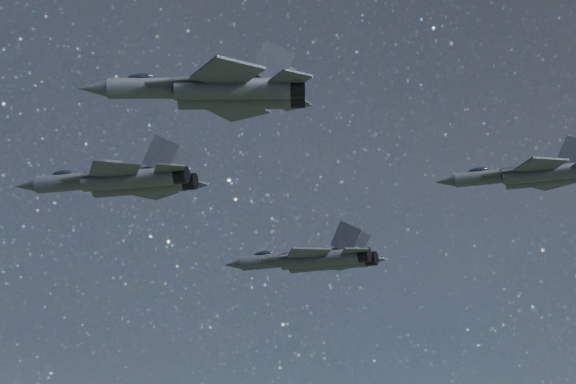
{
  "coord_description": "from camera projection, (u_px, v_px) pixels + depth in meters",
  "views": [
    {
      "loc": [
        -0.29,
        -79.59,
        123.55
      ],
      "look_at": [
        -0.82,
        -1.63,
        145.55
      ],
      "focal_mm": 55.0,
      "sensor_mm": 36.0,
      "label": 1
    }
  ],
  "objects": [
    {
      "name": "jet_lead",
      "position": [
        120.0,
        181.0,
        79.49
      ],
      "size": [
        18.53,
        12.59,
        4.66
      ],
      "rotation": [
        0.0,
        0.0,
        -0.26
      ],
      "color": "#343741"
    },
    {
      "name": "jet_slot",
      "position": [
        532.0,
        175.0,
        78.49
      ],
      "size": [
        15.1,
        10.05,
        3.84
      ],
      "rotation": [
        0.0,
        0.0,
        -0.36
      ],
      "color": "#343741"
    },
    {
      "name": "jet_right",
      "position": [
        215.0,
        91.0,
        65.36
      ],
      "size": [
        17.54,
        12.52,
        4.48
      ],
      "rotation": [
        0.0,
        0.0,
        -0.01
      ],
      "color": "#343741"
    },
    {
      "name": "jet_left",
      "position": [
        312.0,
        259.0,
        100.25
      ],
      "size": [
        19.23,
        12.6,
        4.96
      ],
      "rotation": [
        0.0,
        0.0,
        -0.43
      ],
      "color": "#343741"
    }
  ]
}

